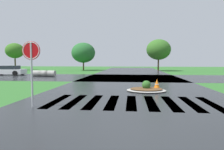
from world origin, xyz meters
TOP-DOWN VIEW (x-y plane):
  - ground_plane at (0.00, 0.00)m, footprint 120.00×120.00m
  - asphalt_roadway at (0.00, 10.00)m, footprint 10.91×80.00m
  - asphalt_cross_road at (0.00, 18.02)m, footprint 90.00×9.82m
  - crosswalk_stripes at (0.00, 4.49)m, footprint 7.65×3.38m
  - stop_sign at (-4.12, 3.08)m, footprint 0.76×0.08m
  - median_island at (0.95, 8.03)m, footprint 2.52×2.11m
  - car_dark_suv at (-16.58, 20.45)m, footprint 4.51×2.07m
  - drainage_pipe_stack at (-10.81, 18.72)m, footprint 2.97×0.89m
  - traffic_cone at (1.66, 8.40)m, footprint 0.48×0.48m
  - background_treeline at (-4.28, 33.65)m, footprint 47.24×5.21m

SIDE VIEW (x-z plane):
  - ground_plane at x=0.00m, z-range -0.10..0.00m
  - crosswalk_stripes at x=0.00m, z-range 0.00..0.01m
  - asphalt_roadway at x=0.00m, z-range 0.00..0.01m
  - asphalt_cross_road at x=0.00m, z-range 0.00..0.01m
  - median_island at x=0.95m, z-range -0.20..0.48m
  - traffic_cone at x=1.66m, z-range -0.01..0.74m
  - drainage_pipe_stack at x=-10.81m, z-range 0.00..0.74m
  - car_dark_suv at x=-16.58m, z-range -0.03..1.24m
  - stop_sign at x=-4.12m, z-range 0.67..3.42m
  - background_treeline at x=-4.28m, z-range 0.82..6.76m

